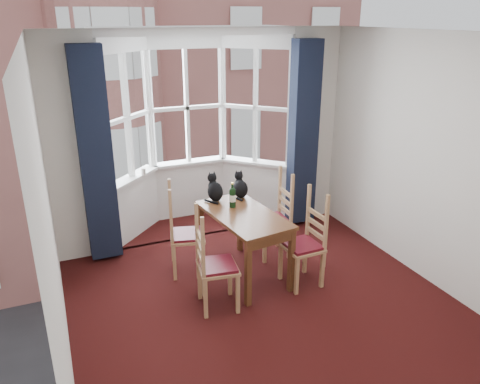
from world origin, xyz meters
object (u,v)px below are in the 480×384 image
chair_right_far (278,220)px  dining_table (244,223)px  chair_left_near (209,268)px  wine_bottle (232,196)px  cat_left (215,190)px  candle_tall (144,172)px  chair_right_near (309,245)px  cat_right (240,187)px  chair_left_far (180,237)px

chair_right_far → dining_table: bearing=-152.3°
chair_left_near → wine_bottle: wine_bottle is taller
chair_right_far → cat_left: (-0.79, 0.19, 0.47)m
wine_bottle → candle_tall: (-0.76, 1.38, -0.02)m
chair_left_near → dining_table: bearing=38.5°
chair_right_near → candle_tall: 2.53m
chair_right_near → wine_bottle: size_ratio=3.02×
dining_table → chair_right_far: 0.74m
chair_right_far → candle_tall: (-1.44, 1.28, 0.45)m
cat_right → candle_tall: (-0.98, 1.11, -0.01)m
cat_left → wine_bottle: cat_left is taller
chair_right_far → wine_bottle: 0.83m
chair_left_near → cat_right: size_ratio=2.73×
chair_right_near → cat_left: 1.32m
chair_right_far → cat_right: (-0.46, 0.17, 0.46)m
dining_table → candle_tall: (-0.81, 1.61, 0.24)m
dining_table → cat_left: cat_left is taller
cat_right → chair_left_far: bearing=-170.5°
cat_right → wine_bottle: (-0.22, -0.27, 0.01)m
candle_tall → dining_table: bearing=-63.4°
wine_bottle → candle_tall: bearing=118.9°
cat_left → cat_right: 0.33m
cat_right → wine_bottle: 0.35m
cat_left → chair_right_near: bearing=-50.1°
cat_right → dining_table: bearing=-108.7°
chair_left_far → cat_right: 0.97m
cat_left → chair_right_far: bearing=-13.6°
chair_right_near → cat_left: (-0.79, 0.95, 0.47)m
dining_table → chair_left_near: size_ratio=1.42×
chair_left_far → wine_bottle: wine_bottle is taller
chair_left_near → chair_right_far: same height
cat_right → candle_tall: size_ratio=3.29×
cat_left → dining_table: bearing=-73.0°
chair_left_near → chair_left_far: bearing=95.5°
chair_right_far → cat_right: 0.67m
chair_right_far → cat_left: size_ratio=2.60×
chair_right_far → cat_right: size_ratio=2.73×
chair_left_far → chair_right_near: (1.30, -0.79, 0.00)m
chair_left_far → cat_left: cat_left is taller
cat_right → cat_left: bearing=176.8°
chair_left_near → cat_right: 1.32m
dining_table → chair_right_far: (0.63, 0.33, -0.21)m
chair_right_far → wine_bottle: bearing=-171.5°
chair_right_near → cat_right: (-0.46, 0.93, 0.46)m
candle_tall → chair_left_far: bearing=-83.8°
cat_right → wine_bottle: cat_right is taller
dining_table → cat_right: size_ratio=3.89×
candle_tall → cat_right: bearing=-48.5°
chair_left_far → cat_right: size_ratio=2.73×
chair_left_near → chair_left_far: same height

